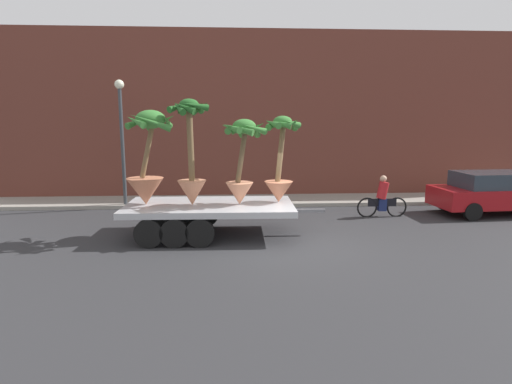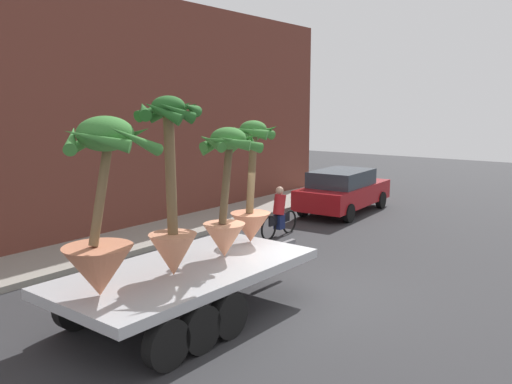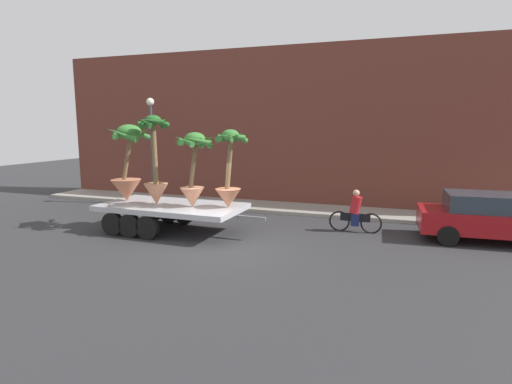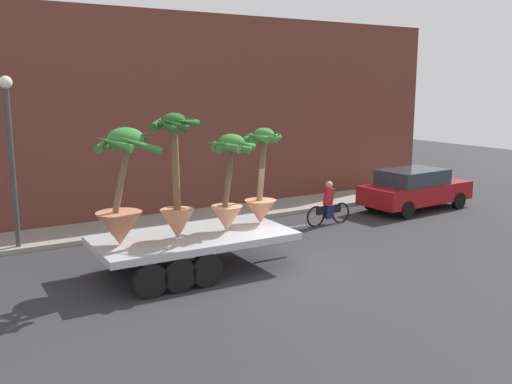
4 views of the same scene
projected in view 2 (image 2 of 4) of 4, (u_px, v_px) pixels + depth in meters
ground_plane at (302, 293)px, 11.12m from camera, size 60.00×60.00×0.00m
sidewalk at (117, 244)px, 14.74m from camera, size 24.00×2.20×0.15m
building_facade at (73, 114)px, 15.16m from camera, size 24.00×1.20×7.30m
flatbed_trailer at (178, 281)px, 9.59m from camera, size 6.04×2.64×0.98m
potted_palm_rear at (227, 191)px, 10.20m from camera, size 1.43×1.43×2.53m
potted_palm_middle at (252, 189)px, 11.33m from camera, size 1.16×1.13×2.62m
potted_palm_front at (171, 199)px, 9.02m from camera, size 1.28×1.26×3.10m
potted_palm_extra at (102, 218)px, 8.13m from camera, size 1.53×1.57×2.78m
cyclist at (279, 214)px, 15.87m from camera, size 1.84×0.34×1.54m
parked_car at (343, 190)px, 19.31m from camera, size 4.70×2.14×1.58m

